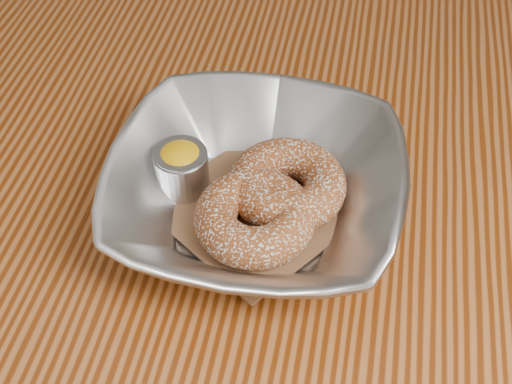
% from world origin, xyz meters
% --- Properties ---
extents(table, '(1.20, 0.80, 0.75)m').
position_xyz_m(table, '(0.00, 0.00, 0.65)').
color(table, brown).
rests_on(table, ground_plane).
extents(serving_bowl, '(0.25, 0.25, 0.06)m').
position_xyz_m(serving_bowl, '(-0.05, -0.04, 0.78)').
color(serving_bowl, '#B7B9BE').
rests_on(serving_bowl, table).
extents(parchment, '(0.20, 0.20, 0.00)m').
position_xyz_m(parchment, '(-0.05, -0.04, 0.76)').
color(parchment, brown).
rests_on(parchment, table).
extents(donut_back, '(0.11, 0.11, 0.04)m').
position_xyz_m(donut_back, '(-0.02, -0.03, 0.78)').
color(donut_back, brown).
rests_on(donut_back, parchment).
extents(donut_front, '(0.13, 0.13, 0.04)m').
position_xyz_m(donut_front, '(-0.04, -0.07, 0.78)').
color(donut_front, brown).
rests_on(donut_front, parchment).
extents(ramekin, '(0.05, 0.05, 0.05)m').
position_xyz_m(ramekin, '(-0.12, -0.03, 0.78)').
color(ramekin, '#B7B9BE').
rests_on(ramekin, table).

